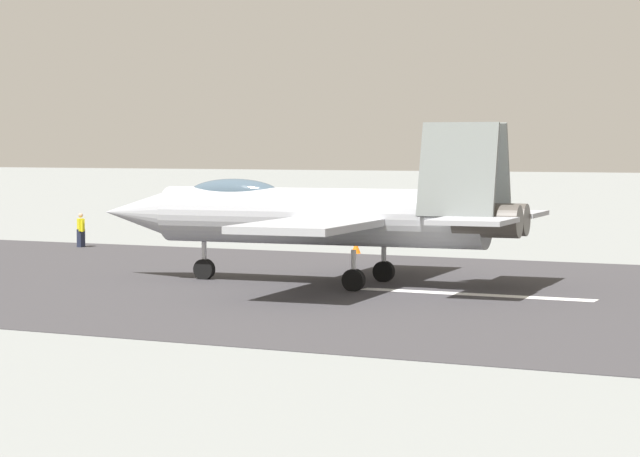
# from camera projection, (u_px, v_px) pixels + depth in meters

# --- Properties ---
(ground_plane) EXTENTS (400.00, 400.00, 0.00)m
(ground_plane) POSITION_uv_depth(u_px,v_px,m) (459.00, 294.00, 42.45)
(ground_plane) COLOR gray
(runway_strip) EXTENTS (240.00, 26.00, 0.02)m
(runway_strip) POSITION_uv_depth(u_px,v_px,m) (459.00, 294.00, 42.44)
(runway_strip) COLOR #373538
(runway_strip) RESTS_ON ground
(fighter_jet) EXTENTS (16.32, 13.39, 5.67)m
(fighter_jet) POSITION_uv_depth(u_px,v_px,m) (319.00, 214.00, 45.31)
(fighter_jet) COLOR #A0A2A9
(fighter_jet) RESTS_ON ground
(crew_person) EXTENTS (0.55, 0.50, 1.66)m
(crew_person) POSITION_uv_depth(u_px,v_px,m) (81.00, 230.00, 62.10)
(crew_person) COLOR #1E2338
(crew_person) RESTS_ON ground
(marker_cone_mid) EXTENTS (0.44, 0.44, 0.55)m
(marker_cone_mid) POSITION_uv_depth(u_px,v_px,m) (356.00, 247.00, 58.66)
(marker_cone_mid) COLOR orange
(marker_cone_mid) RESTS_ON ground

